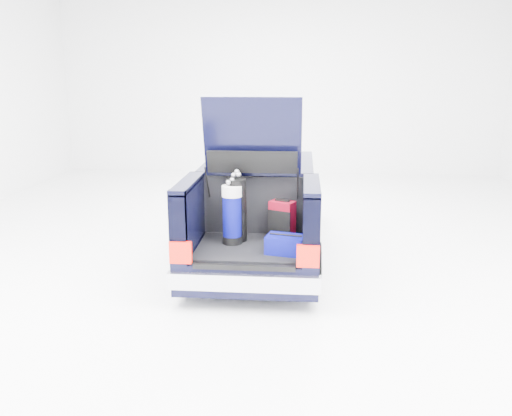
# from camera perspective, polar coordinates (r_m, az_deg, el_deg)

# --- Properties ---
(ground) EXTENTS (14.00, 14.00, 0.00)m
(ground) POSITION_cam_1_polar(r_m,az_deg,el_deg) (8.53, 0.29, -4.74)
(ground) COLOR white
(ground) RESTS_ON ground
(car) EXTENTS (1.87, 4.65, 2.47)m
(car) POSITION_cam_1_polar(r_m,az_deg,el_deg) (8.44, 0.36, -0.18)
(car) COLOR black
(car) RESTS_ON ground
(red_suitcase) EXTENTS (0.37, 0.33, 0.53)m
(red_suitcase) POSITION_cam_1_polar(r_m,az_deg,el_deg) (7.22, 2.77, -1.24)
(red_suitcase) COLOR #640312
(red_suitcase) RESTS_ON car
(black_golf_bag) EXTENTS (0.32, 0.35, 0.93)m
(black_golf_bag) POSITION_cam_1_polar(r_m,az_deg,el_deg) (7.05, -2.03, -0.16)
(black_golf_bag) COLOR black
(black_golf_bag) RESTS_ON car
(blue_golf_bag) EXTENTS (0.29, 0.29, 0.86)m
(blue_golf_bag) POSITION_cam_1_polar(r_m,az_deg,el_deg) (6.95, -2.54, -0.64)
(blue_golf_bag) COLOR black
(blue_golf_bag) RESTS_ON car
(blue_duffel) EXTENTS (0.52, 0.39, 0.24)m
(blue_duffel) POSITION_cam_1_polar(r_m,az_deg,el_deg) (6.65, 3.14, -3.84)
(blue_duffel) COLOR #040461
(blue_duffel) RESTS_ON car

